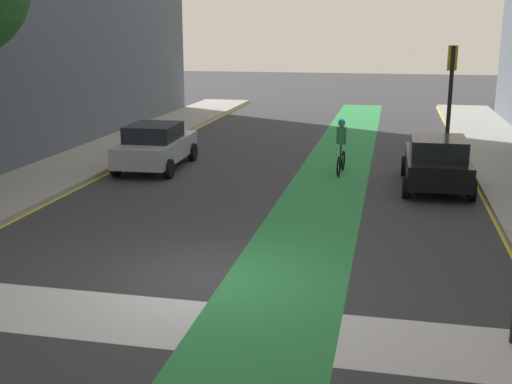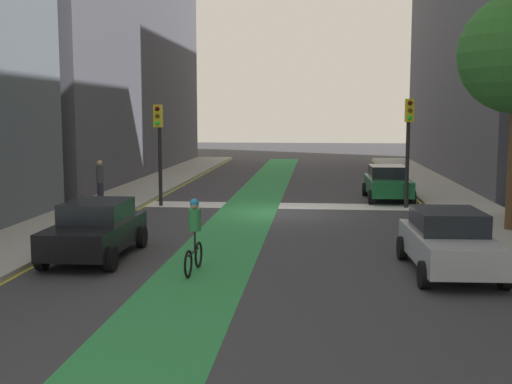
{
  "view_description": "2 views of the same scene",
  "coord_description": "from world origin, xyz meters",
  "px_view_note": "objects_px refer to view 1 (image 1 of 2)",
  "views": [
    {
      "loc": [
        3.28,
        -11.19,
        4.74
      ],
      "look_at": [
        0.49,
        1.85,
        1.3
      ],
      "focal_mm": 44.64,
      "sensor_mm": 36.0,
      "label": 1
    },
    {
      "loc": [
        -1.38,
        25.64,
        4.01
      ],
      "look_at": [
        0.97,
        0.85,
        0.94
      ],
      "focal_mm": 45.5,
      "sensor_mm": 36.0,
      "label": 2
    }
  ],
  "objects_px": {
    "car_silver_left_far": "(156,146)",
    "car_black_right_far": "(437,162)",
    "cyclist_in_lane": "(341,145)",
    "traffic_signal_far_right": "(451,78)"
  },
  "relations": [
    {
      "from": "car_silver_left_far",
      "to": "cyclist_in_lane",
      "type": "height_order",
      "value": "cyclist_in_lane"
    },
    {
      "from": "car_silver_left_far",
      "to": "car_black_right_far",
      "type": "height_order",
      "value": "same"
    },
    {
      "from": "car_silver_left_far",
      "to": "car_black_right_far",
      "type": "relative_size",
      "value": 1.01
    },
    {
      "from": "car_black_right_far",
      "to": "cyclist_in_lane",
      "type": "bearing_deg",
      "value": 156.66
    },
    {
      "from": "car_silver_left_far",
      "to": "car_black_right_far",
      "type": "bearing_deg",
      "value": -5.02
    },
    {
      "from": "traffic_signal_far_right",
      "to": "car_silver_left_far",
      "type": "distance_m",
      "value": 11.7
    },
    {
      "from": "car_silver_left_far",
      "to": "traffic_signal_far_right",
      "type": "bearing_deg",
      "value": 28.29
    },
    {
      "from": "car_silver_left_far",
      "to": "car_black_right_far",
      "type": "distance_m",
      "value": 9.41
    },
    {
      "from": "traffic_signal_far_right",
      "to": "cyclist_in_lane",
      "type": "xyz_separation_m",
      "value": [
        -3.77,
        -4.98,
        -1.92
      ]
    },
    {
      "from": "traffic_signal_far_right",
      "to": "car_silver_left_far",
      "type": "xyz_separation_m",
      "value": [
        -10.13,
        -5.45,
        -2.09
      ]
    }
  ]
}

